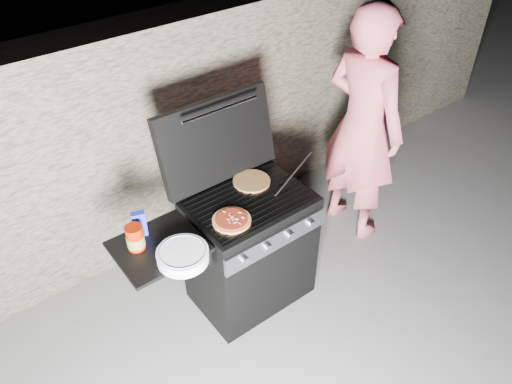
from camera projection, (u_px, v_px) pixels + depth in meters
ground at (251, 292)px, 3.79m from camera, size 50.00×50.00×0.00m
stone_wall at (169, 132)px, 3.88m from camera, size 8.00×0.35×1.80m
gas_grill at (221, 266)px, 3.38m from camera, size 1.34×0.79×0.91m
pizza_topped at (232, 220)px, 3.05m from camera, size 0.26×0.26×0.03m
pizza_plain at (252, 181)px, 3.36m from camera, size 0.27×0.27×0.01m
sauce_jar at (135, 237)px, 2.84m from camera, size 0.13×0.13×0.16m
blue_carton at (139, 224)px, 2.93m from camera, size 0.09×0.07×0.17m
plate_stack at (183, 256)px, 2.79m from camera, size 0.39×0.39×0.07m
person at (362, 127)px, 3.81m from camera, size 0.50×0.73×1.93m
tongs at (294, 173)px, 3.37m from camera, size 0.44×0.16×0.09m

